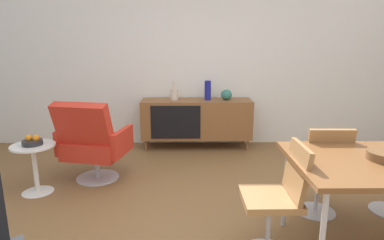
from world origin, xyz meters
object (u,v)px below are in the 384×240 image
at_px(side_table_round, 35,163).
at_px(dining_chair_back_left, 322,167).
at_px(vase_sculptural_dark, 174,94).
at_px(vase_ceramic_small, 226,95).
at_px(lounge_chair_red, 92,141).
at_px(fruit_bowl, 32,141).
at_px(sideboard, 196,119).
at_px(dining_chair_near_window, 278,196).
at_px(vase_cobalt, 208,90).

bearing_deg(side_table_round, dining_chair_back_left, -10.56).
distance_m(vase_sculptural_dark, side_table_round, 2.10).
relative_size(vase_sculptural_dark, vase_ceramic_small, 1.67).
height_order(lounge_chair_red, fruit_bowl, lounge_chair_red).
relative_size(sideboard, vase_sculptural_dark, 5.98).
distance_m(sideboard, fruit_bowl, 2.28).
relative_size(dining_chair_near_window, fruit_bowl, 4.28).
height_order(dining_chair_near_window, fruit_bowl, dining_chair_near_window).
bearing_deg(dining_chair_near_window, vase_cobalt, 98.02).
bearing_deg(fruit_bowl, dining_chair_near_window, -25.70).
distance_m(vase_cobalt, fruit_bowl, 2.42).
height_order(vase_ceramic_small, dining_chair_near_window, vase_ceramic_small).
bearing_deg(vase_sculptural_dark, vase_cobalt, -0.00).
height_order(vase_ceramic_small, dining_chair_back_left, vase_ceramic_small).
relative_size(vase_sculptural_dark, dining_chair_near_window, 0.31).
bearing_deg(side_table_round, vase_sculptural_dark, 47.11).
xyz_separation_m(sideboard, fruit_bowl, (-1.71, -1.50, 0.12)).
relative_size(vase_ceramic_small, dining_chair_near_window, 0.19).
bearing_deg(dining_chair_near_window, dining_chair_back_left, 46.09).
xyz_separation_m(vase_ceramic_small, lounge_chair_red, (-1.62, -1.21, -0.33)).
bearing_deg(dining_chair_back_left, vase_sculptural_dark, 124.48).
bearing_deg(lounge_chair_red, dining_chair_near_window, -38.47).
relative_size(sideboard, fruit_bowl, 8.00).
distance_m(vase_cobalt, dining_chair_back_left, 2.24).
distance_m(dining_chair_near_window, fruit_bowl, 2.49).
distance_m(vase_cobalt, dining_chair_near_window, 2.63).
bearing_deg(vase_ceramic_small, dining_chair_back_left, -72.68).
bearing_deg(vase_sculptural_dark, sideboard, -0.34).
height_order(vase_cobalt, lounge_chair_red, vase_cobalt).
relative_size(vase_sculptural_dark, fruit_bowl, 1.34).
distance_m(vase_ceramic_small, fruit_bowl, 2.63).
distance_m(sideboard, vase_sculptural_dark, 0.49).
relative_size(vase_cobalt, lounge_chair_red, 0.30).
relative_size(sideboard, vase_cobalt, 5.72).
xyz_separation_m(vase_sculptural_dark, fruit_bowl, (-1.39, -1.50, -0.25)).
bearing_deg(lounge_chair_red, vase_ceramic_small, 36.75).
xyz_separation_m(vase_cobalt, lounge_chair_red, (-1.35, -1.21, -0.39)).
xyz_separation_m(dining_chair_back_left, fruit_bowl, (-2.78, 0.52, 0.09)).
bearing_deg(vase_sculptural_dark, dining_chair_back_left, -55.52).
height_order(vase_sculptural_dark, lounge_chair_red, vase_sculptural_dark).
relative_size(sideboard, lounge_chair_red, 1.69).
distance_m(vase_ceramic_small, dining_chair_back_left, 2.14).
bearing_deg(dining_chair_back_left, dining_chair_near_window, -133.91).
bearing_deg(fruit_bowl, vase_ceramic_small, 34.87).
bearing_deg(lounge_chair_red, dining_chair_back_left, -19.66).
bearing_deg(dining_chair_near_window, lounge_chair_red, 141.53).
xyz_separation_m(vase_ceramic_small, fruit_bowl, (-2.15, -1.50, -0.24)).
height_order(vase_ceramic_small, fruit_bowl, vase_ceramic_small).
xyz_separation_m(vase_cobalt, dining_chair_near_window, (0.36, -2.58, -0.39)).
distance_m(dining_chair_back_left, lounge_chair_red, 2.39).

